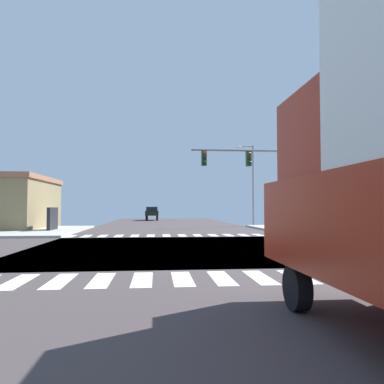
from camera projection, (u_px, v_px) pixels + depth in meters
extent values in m
cube|color=#453B3C|center=(188.00, 248.00, 16.78)|extent=(14.00, 90.00, 0.05)
cube|color=#453B3C|center=(188.00, 248.00, 16.78)|extent=(90.00, 12.00, 0.05)
cube|color=#B2ADA3|center=(337.00, 229.00, 29.95)|extent=(12.00, 12.00, 0.14)
cube|color=white|center=(17.00, 282.00, 9.07)|extent=(0.50, 2.00, 0.01)
cube|color=white|center=(60.00, 281.00, 9.16)|extent=(0.50, 2.00, 0.01)
cube|color=white|center=(101.00, 280.00, 9.26)|extent=(0.50, 2.00, 0.01)
cube|color=white|center=(142.00, 279.00, 9.35)|extent=(0.50, 2.00, 0.01)
cube|color=white|center=(182.00, 279.00, 9.45)|extent=(0.50, 2.00, 0.01)
cube|color=white|center=(222.00, 278.00, 9.54)|extent=(0.50, 2.00, 0.01)
cube|color=white|center=(260.00, 277.00, 9.64)|extent=(0.50, 2.00, 0.01)
cube|color=white|center=(298.00, 277.00, 9.73)|extent=(0.50, 2.00, 0.01)
cube|color=white|center=(335.00, 276.00, 9.83)|extent=(0.50, 2.00, 0.01)
cube|color=white|center=(371.00, 275.00, 9.92)|extent=(0.50, 2.00, 0.01)
cube|color=white|center=(70.00, 236.00, 23.40)|extent=(0.50, 2.00, 0.01)
cube|color=white|center=(87.00, 236.00, 23.49)|extent=(0.50, 2.00, 0.01)
cube|color=white|center=(103.00, 236.00, 23.59)|extent=(0.50, 2.00, 0.01)
cube|color=white|center=(119.00, 236.00, 23.68)|extent=(0.50, 2.00, 0.01)
cube|color=white|center=(135.00, 236.00, 23.78)|extent=(0.50, 2.00, 0.01)
cube|color=white|center=(151.00, 236.00, 23.87)|extent=(0.50, 2.00, 0.01)
cube|color=white|center=(166.00, 235.00, 23.97)|extent=(0.50, 2.00, 0.01)
cube|color=white|center=(182.00, 235.00, 24.06)|extent=(0.50, 2.00, 0.01)
cube|color=white|center=(198.00, 235.00, 24.16)|extent=(0.50, 2.00, 0.01)
cube|color=white|center=(213.00, 235.00, 24.25)|extent=(0.50, 2.00, 0.01)
cube|color=white|center=(228.00, 235.00, 24.35)|extent=(0.50, 2.00, 0.01)
cube|color=white|center=(243.00, 235.00, 24.44)|extent=(0.50, 2.00, 0.01)
cube|color=white|center=(258.00, 235.00, 24.54)|extent=(0.50, 2.00, 0.01)
cube|color=white|center=(273.00, 235.00, 24.63)|extent=(0.50, 2.00, 0.01)
cylinder|color=gray|center=(295.00, 190.00, 25.28)|extent=(0.20, 0.20, 6.00)
cylinder|color=gray|center=(243.00, 150.00, 25.05)|extent=(6.99, 0.14, 0.14)
cube|color=#1E5123|center=(249.00, 159.00, 25.07)|extent=(0.32, 0.40, 1.00)
sphere|color=red|center=(249.00, 154.00, 24.84)|extent=(0.22, 0.22, 0.22)
sphere|color=black|center=(249.00, 158.00, 24.82)|extent=(0.22, 0.22, 0.22)
sphere|color=black|center=(250.00, 163.00, 24.81)|extent=(0.22, 0.22, 0.22)
cube|color=#1E5123|center=(204.00, 158.00, 24.78)|extent=(0.32, 0.40, 1.00)
sphere|color=red|center=(204.00, 153.00, 24.55)|extent=(0.22, 0.22, 0.22)
sphere|color=black|center=(204.00, 158.00, 24.54)|extent=(0.22, 0.22, 0.22)
sphere|color=black|center=(204.00, 162.00, 24.52)|extent=(0.22, 0.22, 0.22)
cylinder|color=gray|center=(253.00, 186.00, 36.42)|extent=(0.16, 0.16, 7.81)
cylinder|color=gray|center=(246.00, 147.00, 36.51)|extent=(1.40, 0.10, 0.10)
ellipsoid|color=silver|center=(239.00, 147.00, 36.44)|extent=(0.60, 0.32, 0.20)
cube|color=black|center=(53.00, 219.00, 27.88)|extent=(0.24, 2.20, 1.80)
cylinder|color=black|center=(364.00, 232.00, 22.01)|extent=(0.68, 0.26, 0.68)
cylinder|color=black|center=(378.00, 234.00, 20.57)|extent=(0.68, 0.26, 0.68)
cylinder|color=black|center=(316.00, 233.00, 21.73)|extent=(0.68, 0.26, 0.68)
cylinder|color=black|center=(327.00, 234.00, 20.30)|extent=(0.68, 0.26, 0.68)
cube|color=maroon|center=(346.00, 221.00, 21.18)|extent=(4.30, 1.80, 0.66)
cube|color=black|center=(346.00, 211.00, 21.20)|extent=(2.24, 1.55, 0.54)
cylinder|color=black|center=(157.00, 218.00, 51.11)|extent=(0.26, 0.68, 0.68)
cylinder|color=black|center=(146.00, 218.00, 50.97)|extent=(0.26, 0.68, 0.68)
cylinder|color=black|center=(157.00, 218.00, 54.02)|extent=(0.26, 0.68, 0.68)
cylinder|color=black|center=(147.00, 218.00, 53.88)|extent=(0.26, 0.68, 0.68)
cube|color=black|center=(152.00, 213.00, 52.52)|extent=(1.80, 4.30, 0.66)
cube|color=black|center=(152.00, 209.00, 52.55)|extent=(1.55, 2.24, 0.54)
cylinder|color=black|center=(297.00, 288.00, 6.54)|extent=(0.26, 0.80, 0.80)
cube|color=#9C2512|center=(356.00, 136.00, 6.45)|extent=(2.11, 2.02, 1.49)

